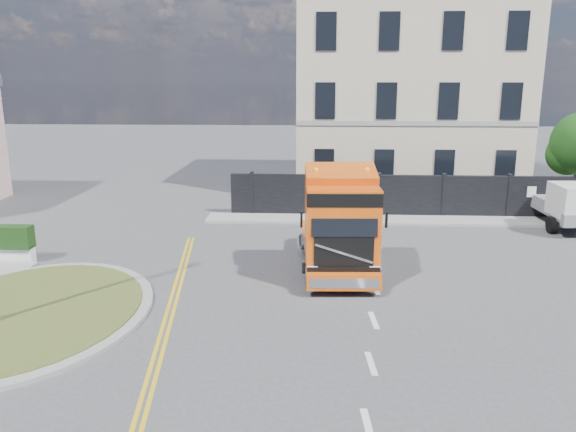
{
  "coord_description": "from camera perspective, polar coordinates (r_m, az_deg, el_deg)",
  "views": [
    {
      "loc": [
        1.05,
        -17.08,
        6.47
      ],
      "look_at": [
        0.09,
        1.65,
        1.8
      ],
      "focal_mm": 35.0,
      "sensor_mm": 36.0,
      "label": 1
    }
  ],
  "objects": [
    {
      "name": "truck",
      "position": [
        18.58,
        5.23,
        -1.24
      ],
      "size": [
        2.49,
        6.1,
        3.6
      ],
      "rotation": [
        0.0,
        0.0,
        0.04
      ],
      "color": "black",
      "rests_on": "ground"
    },
    {
      "name": "hoarding_fence",
      "position": [
        27.21,
        14.54,
        1.93
      ],
      "size": [
        18.8,
        0.25,
        2.0
      ],
      "color": "black",
      "rests_on": "ground"
    },
    {
      "name": "flatbed_pickup",
      "position": [
        27.04,
        26.88,
        1.06
      ],
      "size": [
        2.26,
        5.09,
        2.1
      ],
      "rotation": [
        0.0,
        0.0,
        0.03
      ],
      "color": "slate",
      "rests_on": "ground"
    },
    {
      "name": "georgian_building",
      "position": [
        33.95,
        11.59,
        12.53
      ],
      "size": [
        12.3,
        10.3,
        12.8
      ],
      "color": "beige",
      "rests_on": "ground"
    },
    {
      "name": "ground",
      "position": [
        18.3,
        -0.55,
        -6.73
      ],
      "size": [
        120.0,
        120.0,
        0.0
      ],
      "primitive_type": "plane",
      "color": "#424244",
      "rests_on": "ground"
    },
    {
      "name": "traffic_island",
      "position": [
        17.43,
        -25.15,
        -8.92
      ],
      "size": [
        6.8,
        6.8,
        0.17
      ],
      "color": "gray",
      "rests_on": "ground"
    },
    {
      "name": "pavement_far",
      "position": [
        26.45,
        13.63,
        -0.45
      ],
      "size": [
        20.0,
        1.6,
        0.12
      ],
      "primitive_type": "cube",
      "color": "gray",
      "rests_on": "ground"
    }
  ]
}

